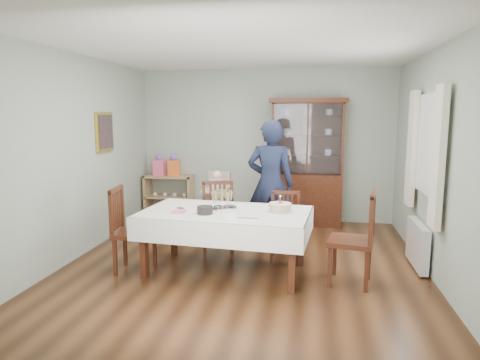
% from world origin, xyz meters
% --- Properties ---
extents(floor, '(5.00, 5.00, 0.00)m').
position_xyz_m(floor, '(0.00, 0.00, 0.00)').
color(floor, '#593319').
rests_on(floor, ground).
extents(room_shell, '(5.00, 5.00, 5.00)m').
position_xyz_m(room_shell, '(0.00, 0.53, 1.70)').
color(room_shell, '#9EAA99').
rests_on(room_shell, floor).
extents(dining_table, '(2.09, 1.32, 0.76)m').
position_xyz_m(dining_table, '(-0.18, -0.24, 0.38)').
color(dining_table, '#4B2312').
rests_on(dining_table, floor).
extents(china_cabinet, '(1.30, 0.48, 2.18)m').
position_xyz_m(china_cabinet, '(0.75, 2.26, 1.12)').
color(china_cabinet, '#4B2312').
rests_on(china_cabinet, floor).
extents(sideboard, '(0.90, 0.38, 0.80)m').
position_xyz_m(sideboard, '(-1.75, 2.28, 0.40)').
color(sideboard, tan).
rests_on(sideboard, floor).
extents(picture_frame, '(0.04, 0.48, 0.58)m').
position_xyz_m(picture_frame, '(-2.22, 0.80, 1.65)').
color(picture_frame, gold).
rests_on(picture_frame, room_shell).
extents(window, '(0.04, 1.02, 1.22)m').
position_xyz_m(window, '(2.22, 0.30, 1.55)').
color(window, white).
rests_on(window, room_shell).
extents(curtain_left, '(0.07, 0.30, 1.55)m').
position_xyz_m(curtain_left, '(2.16, -0.32, 1.45)').
color(curtain_left, silver).
rests_on(curtain_left, room_shell).
extents(curtain_right, '(0.07, 0.30, 1.55)m').
position_xyz_m(curtain_right, '(2.16, 0.92, 1.45)').
color(curtain_right, silver).
rests_on(curtain_right, room_shell).
extents(radiator, '(0.10, 0.80, 0.55)m').
position_xyz_m(radiator, '(2.16, 0.30, 0.30)').
color(radiator, white).
rests_on(radiator, floor).
extents(chair_far_left, '(0.54, 0.54, 1.00)m').
position_xyz_m(chair_far_left, '(-0.41, 0.36, 0.30)').
color(chair_far_left, '#4B2312').
rests_on(chair_far_left, floor).
extents(chair_far_right, '(0.41, 0.41, 0.89)m').
position_xyz_m(chair_far_right, '(0.50, 0.34, 0.27)').
color(chair_far_right, '#4B2312').
rests_on(chair_far_right, floor).
extents(chair_end_left, '(0.52, 0.52, 1.04)m').
position_xyz_m(chair_end_left, '(-1.31, -0.39, 0.31)').
color(chair_end_left, '#4B2312').
rests_on(chair_end_left, floor).
extents(chair_end_right, '(0.56, 0.56, 1.07)m').
position_xyz_m(chair_end_right, '(1.30, -0.36, 0.32)').
color(chair_end_right, '#4B2312').
rests_on(chair_end_right, floor).
extents(woman, '(0.68, 0.45, 1.84)m').
position_xyz_m(woman, '(0.25, 0.93, 0.92)').
color(woman, black).
rests_on(woman, floor).
extents(high_chair, '(0.52, 0.52, 1.06)m').
position_xyz_m(high_chair, '(-0.59, 1.14, 0.41)').
color(high_chair, black).
rests_on(high_chair, floor).
extents(champagne_tray, '(0.36, 0.36, 0.22)m').
position_xyz_m(champagne_tray, '(-0.25, -0.11, 0.83)').
color(champagne_tray, silver).
rests_on(champagne_tray, dining_table).
extents(birthday_cake, '(0.31, 0.31, 0.21)m').
position_xyz_m(birthday_cake, '(0.47, -0.23, 0.82)').
color(birthday_cake, white).
rests_on(birthday_cake, dining_table).
extents(plate_stack_dark, '(0.22, 0.22, 0.09)m').
position_xyz_m(plate_stack_dark, '(-0.39, -0.42, 0.80)').
color(plate_stack_dark, black).
rests_on(plate_stack_dark, dining_table).
extents(plate_stack_white, '(0.23, 0.23, 0.08)m').
position_xyz_m(plate_stack_white, '(-0.07, -0.57, 0.80)').
color(plate_stack_white, white).
rests_on(plate_stack_white, dining_table).
extents(napkin_stack, '(0.15, 0.15, 0.02)m').
position_xyz_m(napkin_stack, '(-0.71, -0.41, 0.77)').
color(napkin_stack, '#FF5D8F').
rests_on(napkin_stack, dining_table).
extents(cutlery, '(0.16, 0.17, 0.01)m').
position_xyz_m(cutlery, '(-0.78, -0.21, 0.77)').
color(cutlery, silver).
rests_on(cutlery, dining_table).
extents(cake_knife, '(0.30, 0.03, 0.01)m').
position_xyz_m(cake_knife, '(0.10, -0.57, 0.77)').
color(cake_knife, silver).
rests_on(cake_knife, dining_table).
extents(gift_bag_pink, '(0.23, 0.16, 0.39)m').
position_xyz_m(gift_bag_pink, '(-1.92, 2.26, 0.97)').
color(gift_bag_pink, '#FF5D8F').
rests_on(gift_bag_pink, sideboard).
extents(gift_bag_orange, '(0.25, 0.20, 0.41)m').
position_xyz_m(gift_bag_orange, '(-1.64, 2.26, 0.98)').
color(gift_bag_orange, '#DF5C23').
rests_on(gift_bag_orange, sideboard).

